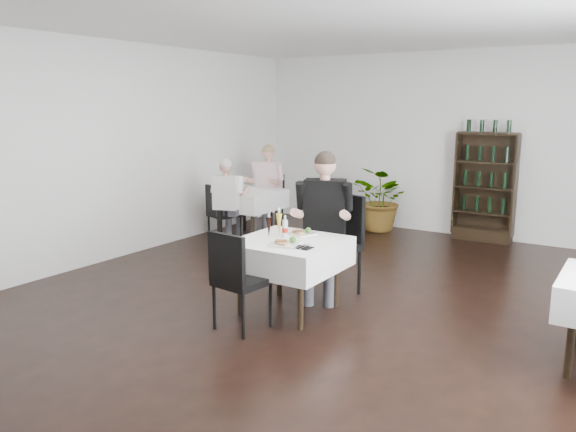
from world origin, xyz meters
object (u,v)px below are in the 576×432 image
(main_table, at_px, (289,254))
(diner_main, at_px, (324,214))
(potted_tree, at_px, (382,199))
(wine_shelf, at_px, (485,188))

(main_table, distance_m, diner_main, 0.68)
(main_table, height_order, diner_main, diner_main)
(main_table, bearing_deg, potted_tree, 100.08)
(wine_shelf, xyz_separation_m, diner_main, (-0.83, -3.72, 0.11))
(wine_shelf, distance_m, diner_main, 3.81)
(wine_shelf, distance_m, main_table, 4.41)
(main_table, xyz_separation_m, potted_tree, (-0.73, 4.09, -0.07))
(potted_tree, bearing_deg, diner_main, -77.11)
(wine_shelf, distance_m, potted_tree, 1.67)
(wine_shelf, bearing_deg, potted_tree, -172.03)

